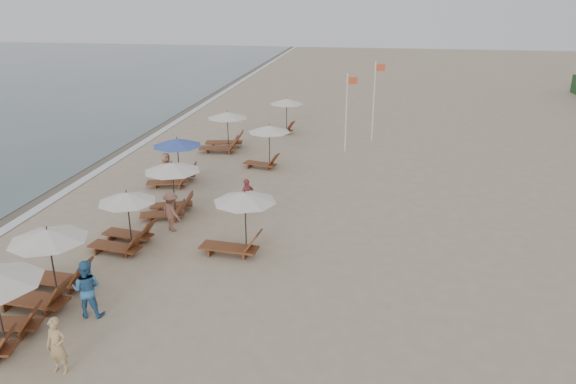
% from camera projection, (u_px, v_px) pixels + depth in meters
% --- Properties ---
extents(ground, '(160.00, 160.00, 0.00)m').
position_uv_depth(ground, '(263.00, 319.00, 15.37)').
color(ground, tan).
rests_on(ground, ground).
extents(wet_sand_band, '(3.20, 140.00, 0.01)m').
position_uv_depth(wet_sand_band, '(56.00, 181.00, 26.54)').
color(wet_sand_band, '#6B5E4C').
rests_on(wet_sand_band, ground).
extents(foam_line, '(0.50, 140.00, 0.02)m').
position_uv_depth(foam_line, '(80.00, 182.00, 26.34)').
color(foam_line, white).
rests_on(foam_line, ground).
extents(lounger_station_1, '(2.78, 2.27, 2.29)m').
position_uv_depth(lounger_station_1, '(44.00, 267.00, 16.06)').
color(lounger_station_1, brown).
rests_on(lounger_station_1, ground).
extents(lounger_station_2, '(2.47, 2.06, 2.13)m').
position_uv_depth(lounger_station_2, '(123.00, 221.00, 19.33)').
color(lounger_station_2, brown).
rests_on(lounger_station_2, ground).
extents(lounger_station_3, '(2.51, 2.30, 2.27)m').
position_uv_depth(lounger_station_3, '(169.00, 187.00, 22.10)').
color(lounger_station_3, brown).
rests_on(lounger_station_3, ground).
extents(lounger_station_4, '(2.66, 2.35, 2.25)m').
position_uv_depth(lounger_station_4, '(174.00, 161.00, 25.75)').
color(lounger_station_4, brown).
rests_on(lounger_station_4, ground).
extents(lounger_station_5, '(2.83, 2.39, 2.26)m').
position_uv_depth(lounger_station_5, '(223.00, 132.00, 31.39)').
color(lounger_station_5, brown).
rests_on(lounger_station_5, ground).
extents(inland_station_0, '(2.77, 2.24, 2.22)m').
position_uv_depth(inland_station_0, '(237.00, 218.00, 18.82)').
color(inland_station_0, brown).
rests_on(inland_station_0, ground).
extents(inland_station_1, '(2.56, 2.24, 2.22)m').
position_uv_depth(inland_station_1, '(266.00, 140.00, 28.14)').
color(inland_station_1, brown).
rests_on(inland_station_1, ground).
extents(inland_station_2, '(2.59, 2.24, 2.22)m').
position_uv_depth(inland_station_2, '(284.00, 111.00, 35.15)').
color(inland_station_2, brown).
rests_on(inland_station_2, ground).
extents(beachgoer_near, '(0.57, 0.39, 1.50)m').
position_uv_depth(beachgoer_near, '(57.00, 346.00, 12.96)').
color(beachgoer_near, tan).
rests_on(beachgoer_near, ground).
extents(beachgoer_mid_a, '(0.93, 0.77, 1.73)m').
position_uv_depth(beachgoer_mid_a, '(87.00, 289.00, 15.24)').
color(beachgoer_mid_a, teal).
rests_on(beachgoer_mid_a, ground).
extents(beachgoer_mid_b, '(1.17, 1.07, 1.58)m').
position_uv_depth(beachgoer_mid_b, '(171.00, 212.00, 20.77)').
color(beachgoer_mid_b, '#895745').
rests_on(beachgoer_mid_b, ground).
extents(beachgoer_far_a, '(0.73, 0.94, 1.49)m').
position_uv_depth(beachgoer_far_a, '(247.00, 196.00, 22.51)').
color(beachgoer_far_a, '#B94A50').
rests_on(beachgoer_far_a, ground).
extents(beachgoer_far_b, '(0.80, 0.89, 1.53)m').
position_uv_depth(beachgoer_far_b, '(166.00, 169.00, 25.90)').
color(beachgoer_far_b, tan).
rests_on(beachgoer_far_b, ground).
extents(flag_pole_near, '(0.59, 0.08, 4.47)m').
position_uv_depth(flag_pole_near, '(347.00, 109.00, 30.63)').
color(flag_pole_near, silver).
rests_on(flag_pole_near, ground).
extents(flag_pole_far, '(0.60, 0.08, 4.86)m').
position_uv_depth(flag_pole_far, '(375.00, 97.00, 32.89)').
color(flag_pole_far, silver).
rests_on(flag_pole_far, ground).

